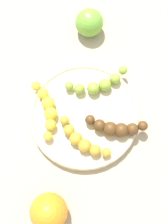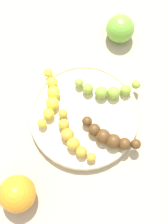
{
  "view_description": "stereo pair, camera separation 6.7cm",
  "coord_description": "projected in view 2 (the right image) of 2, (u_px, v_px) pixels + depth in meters",
  "views": [
    {
      "loc": [
        0.04,
        0.2,
        0.68
      ],
      "look_at": [
        0.0,
        0.0,
        0.04
      ],
      "focal_mm": 49.65,
      "sensor_mm": 36.0,
      "label": 1
    },
    {
      "loc": [
        -0.03,
        0.2,
        0.68
      ],
      "look_at": [
        0.0,
        0.0,
        0.04
      ],
      "focal_mm": 49.65,
      "sensor_mm": 36.0,
      "label": 2
    }
  ],
  "objects": [
    {
      "name": "ground_plane",
      "position": [
        84.0,
        117.0,
        0.71
      ],
      "size": [
        2.4,
        2.4,
        0.0
      ],
      "primitive_type": "plane",
      "color": "tan"
    },
    {
      "name": "banana_overripe",
      "position": [
        109.0,
        137.0,
        0.66
      ],
      "size": [
        0.13,
        0.06,
        0.03
      ],
      "rotation": [
        0.0,
        0.0,
        1.27
      ],
      "color": "#593819",
      "rests_on": "fruit_bowl"
    },
    {
      "name": "banana_green",
      "position": [
        107.0,
        90.0,
        0.69
      ],
      "size": [
        0.15,
        0.06,
        0.03
      ],
      "rotation": [
        0.0,
        0.0,
        1.69
      ],
      "color": "#8CAD38",
      "rests_on": "fruit_bowl"
    },
    {
      "name": "apple_green",
      "position": [
        120.0,
        29.0,
        0.74
      ],
      "size": [
        0.07,
        0.07,
        0.07
      ],
      "primitive_type": "sphere",
      "color": "#72B238",
      "rests_on": "ground_plane"
    },
    {
      "name": "orange_fruit",
      "position": [
        17.0,
        194.0,
        0.62
      ],
      "size": [
        0.08,
        0.08,
        0.08
      ],
      "primitive_type": "sphere",
      "color": "orange",
      "rests_on": "ground_plane"
    },
    {
      "name": "banana_spotted",
      "position": [
        72.0,
        138.0,
        0.66
      ],
      "size": [
        0.1,
        0.11,
        0.03
      ],
      "rotation": [
        0.0,
        0.0,
        0.72
      ],
      "color": "gold",
      "rests_on": "fruit_bowl"
    },
    {
      "name": "fruit_bowl",
      "position": [
        84.0,
        115.0,
        0.7
      ],
      "size": [
        0.25,
        0.25,
        0.02
      ],
      "color": "beige",
      "rests_on": "ground_plane"
    },
    {
      "name": "banana_yellow",
      "position": [
        51.0,
        98.0,
        0.69
      ],
      "size": [
        0.05,
        0.14,
        0.03
      ],
      "rotation": [
        0.0,
        0.0,
        3.22
      ],
      "color": "yellow",
      "rests_on": "fruit_bowl"
    }
  ]
}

